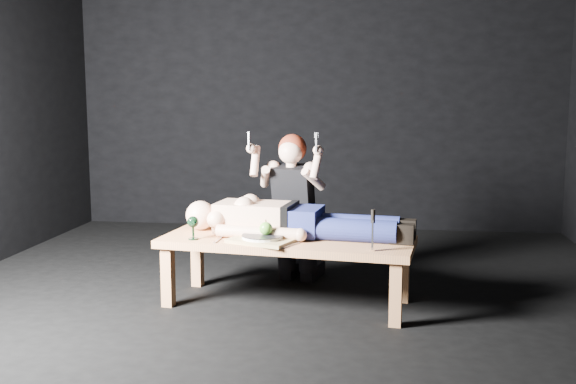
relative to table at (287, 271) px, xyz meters
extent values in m
plane|color=black|center=(-0.05, 0.16, -0.23)|extent=(5.00, 5.00, 0.00)
plane|color=black|center=(-0.05, 2.66, 1.27)|extent=(5.00, 0.00, 5.00)
cube|color=#C88349|center=(0.00, 0.00, 0.00)|extent=(1.72, 0.83, 0.45)
cube|color=tan|center=(-0.14, -0.14, 0.24)|extent=(0.47, 0.41, 0.02)
cylinder|color=white|center=(-0.14, -0.14, 0.26)|extent=(0.34, 0.34, 0.02)
sphere|color=green|center=(-0.12, -0.13, 0.31)|extent=(0.09, 0.09, 0.09)
cube|color=#B2B2B7|center=(-0.43, -0.13, 0.23)|extent=(0.02, 0.18, 0.01)
cube|color=#B2B2B7|center=(0.05, -0.22, 0.23)|extent=(0.10, 0.16, 0.01)
cube|color=#B2B2B7|center=(0.01, -0.09, 0.23)|extent=(0.12, 0.15, 0.01)
camera|label=1|loc=(0.58, -4.27, 1.16)|focal=41.62mm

